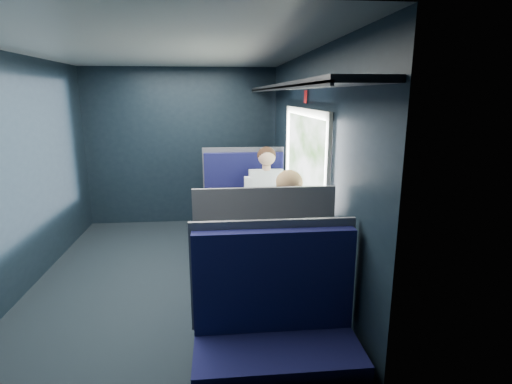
{
  "coord_description": "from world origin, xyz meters",
  "views": [
    {
      "loc": [
        0.51,
        -3.9,
        1.91
      ],
      "look_at": [
        0.9,
        0.0,
        0.95
      ],
      "focal_mm": 28.0,
      "sensor_mm": 36.0,
      "label": 1
    }
  ],
  "objects": [
    {
      "name": "seat_bay_near",
      "position": [
        0.84,
        0.87,
        0.42
      ],
      "size": [
        1.04,
        0.62,
        1.26
      ],
      "color": "#0D0D3A",
      "rests_on": "ground"
    },
    {
      "name": "ground",
      "position": [
        0.0,
        0.0,
        -0.01
      ],
      "size": [
        2.8,
        4.2,
        0.01
      ],
      "primitive_type": "cube",
      "color": "black"
    },
    {
      "name": "seat_row_back",
      "position": [
        0.85,
        -1.8,
        0.41
      ],
      "size": [
        1.04,
        0.51,
        1.16
      ],
      "color": "#0D0D3A",
      "rests_on": "ground"
    },
    {
      "name": "room_shell",
      "position": [
        0.02,
        0.0,
        1.48
      ],
      "size": [
        3.0,
        4.4,
        2.4
      ],
      "color": "black",
      "rests_on": "ground"
    },
    {
      "name": "table",
      "position": [
        1.03,
        0.0,
        0.66
      ],
      "size": [
        0.62,
        1.0,
        0.74
      ],
      "color": "#54565E",
      "rests_on": "ground"
    },
    {
      "name": "man",
      "position": [
        1.1,
        0.7,
        0.72
      ],
      "size": [
        0.53,
        0.56,
        1.32
      ],
      "color": "black",
      "rests_on": "ground"
    },
    {
      "name": "laptop",
      "position": [
        1.26,
        0.07,
        0.81
      ],
      "size": [
        0.25,
        0.33,
        0.25
      ],
      "color": "silver",
      "rests_on": "table"
    },
    {
      "name": "bottle_small",
      "position": [
        1.33,
        0.2,
        0.83
      ],
      "size": [
        0.06,
        0.06,
        0.2
      ],
      "color": "silver",
      "rests_on": "table"
    },
    {
      "name": "papers",
      "position": [
        0.92,
        0.08,
        0.74
      ],
      "size": [
        0.66,
        0.85,
        0.01
      ],
      "primitive_type": "cube",
      "rotation": [
        0.0,
        0.0,
        0.18
      ],
      "color": "white",
      "rests_on": "table"
    },
    {
      "name": "woman",
      "position": [
        1.1,
        -0.71,
        0.73
      ],
      "size": [
        0.53,
        0.56,
        1.32
      ],
      "color": "black",
      "rests_on": "ground"
    },
    {
      "name": "seat_bay_far",
      "position": [
        0.85,
        -0.87,
        0.41
      ],
      "size": [
        1.04,
        0.62,
        1.26
      ],
      "color": "#0D0D3A",
      "rests_on": "ground"
    },
    {
      "name": "seat_row_front",
      "position": [
        0.85,
        1.8,
        0.41
      ],
      "size": [
        1.04,
        0.51,
        1.16
      ],
      "color": "#0D0D3A",
      "rests_on": "ground"
    },
    {
      "name": "cup",
      "position": [
        1.27,
        0.38,
        0.78
      ],
      "size": [
        0.06,
        0.06,
        0.08
      ],
      "primitive_type": "cylinder",
      "color": "white",
      "rests_on": "table"
    }
  ]
}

